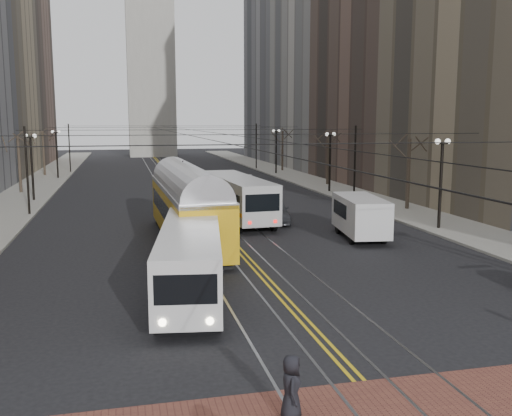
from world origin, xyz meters
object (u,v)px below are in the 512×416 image
transit_bus (191,261)px  cargo_van (360,218)px  pedestrian_a (291,387)px  sedan_grey (273,210)px  sedan_silver (245,182)px  streetcar (187,213)px  rear_bus (238,199)px

transit_bus → cargo_van: transit_bus is taller
cargo_van → pedestrian_a: cargo_van is taller
sedan_grey → sedan_silver: 20.27m
streetcar → sedan_grey: (6.50, 5.24, -0.89)m
transit_bus → pedestrian_a: size_ratio=6.99×
pedestrian_a → streetcar: bearing=12.9°
sedan_grey → rear_bus: bearing=153.7°
rear_bus → sedan_silver: (4.56, 18.70, -0.83)m
streetcar → sedan_grey: 8.39m
sedan_grey → pedestrian_a: 26.47m
cargo_van → transit_bus: bearing=-134.3°
transit_bus → sedan_silver: 36.75m
transit_bus → rear_bus: size_ratio=0.94×
sedan_silver → streetcar: bearing=-114.9°
transit_bus → sedan_silver: size_ratio=2.57×
cargo_van → sedan_silver: size_ratio=1.31×
transit_bus → cargo_van: size_ratio=1.95×
rear_bus → pedestrian_a: (-4.18, -27.13, -0.73)m
transit_bus → sedan_silver: transit_bus is taller
sedan_grey → pedestrian_a: sedan_grey is taller
transit_bus → cargo_van: bearing=46.3°
sedan_silver → rear_bus: bearing=-109.3°
rear_bus → cargo_van: bearing=-57.3°
streetcar → sedan_grey: size_ratio=2.96×
streetcar → sedan_silver: bearing=69.2°
streetcar → sedan_silver: streetcar is taller
pedestrian_a → sedan_grey: bearing=-1.4°
streetcar → rear_bus: 7.94m
transit_bus → sedan_grey: transit_bus is taller
cargo_van → sedan_grey: cargo_van is taller
cargo_van → rear_bus: bearing=134.1°
rear_bus → transit_bus: bearing=-111.3°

